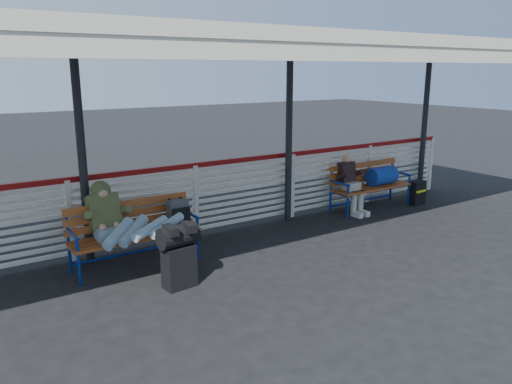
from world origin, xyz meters
TOP-DOWN VIEW (x-y plane):
  - ground at (0.00, 0.00)m, footprint 60.00×60.00m
  - fence at (0.00, 1.90)m, footprint 12.08×0.08m
  - canopy at (-0.00, 0.87)m, footprint 12.60×3.60m
  - luggage_stack at (-1.10, 0.20)m, footprint 0.53×0.33m
  - bench_left at (-1.16, 1.24)m, footprint 1.80×0.56m
  - bench_right at (3.79, 1.49)m, footprint 1.80×0.56m
  - traveler_man at (-1.45, 0.89)m, footprint 0.94×1.64m
  - companion_person at (3.11, 1.49)m, footprint 0.32×0.66m
  - suitcase_side at (4.71, 1.19)m, footprint 0.36×0.23m

SIDE VIEW (x-z plane):
  - ground at x=0.00m, z-range 0.00..0.00m
  - suitcase_side at x=4.71m, z-range 0.00..0.49m
  - luggage_stack at x=-1.10m, z-range 0.04..0.87m
  - bench_left at x=-1.16m, z-range 0.12..1.04m
  - companion_person at x=3.11m, z-range 0.02..1.17m
  - bench_right at x=3.79m, z-range 0.14..1.06m
  - fence at x=0.00m, z-range 0.04..1.28m
  - traveler_man at x=-1.45m, z-range 0.32..1.09m
  - canopy at x=0.00m, z-range 1.46..4.62m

